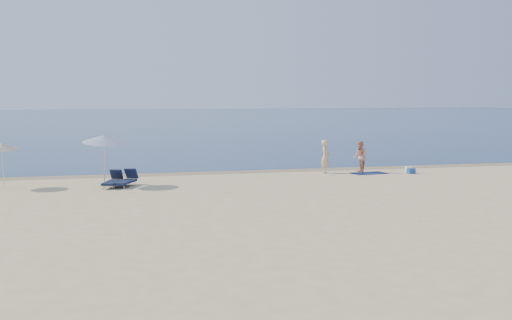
% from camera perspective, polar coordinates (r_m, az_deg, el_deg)
% --- Properties ---
extents(ground, '(160.00, 160.00, 0.00)m').
position_cam_1_polar(ground, '(18.64, 18.73, -7.77)').
color(ground, '#CBBB87').
rests_on(ground, ground).
extents(sea, '(240.00, 160.00, 0.01)m').
position_cam_1_polar(sea, '(115.70, -9.15, 3.64)').
color(sea, '#0C2548').
rests_on(sea, ground).
extents(wet_sand_strip, '(240.00, 1.60, 0.00)m').
position_cam_1_polar(wet_sand_strip, '(36.24, 1.93, -0.96)').
color(wet_sand_strip, '#847254').
rests_on(wet_sand_strip, ground).
extents(person_left, '(0.73, 0.80, 1.83)m').
position_cam_1_polar(person_left, '(35.21, 6.18, 0.31)').
color(person_left, '#E1AD7E').
rests_on(person_left, ground).
extents(person_right, '(0.74, 0.91, 1.76)m').
position_cam_1_polar(person_right, '(35.71, 9.23, 0.28)').
color(person_right, tan).
rests_on(person_right, ground).
extents(beach_towel, '(1.96, 1.23, 0.03)m').
position_cam_1_polar(beach_towel, '(35.50, 9.99, -1.16)').
color(beach_towel, '#0F1A4B').
rests_on(beach_towel, ground).
extents(white_bag, '(0.38, 0.34, 0.28)m').
position_cam_1_polar(white_bag, '(36.91, 13.41, -0.77)').
color(white_bag, white).
rests_on(white_bag, ground).
extents(blue_cooler, '(0.46, 0.37, 0.29)m').
position_cam_1_polar(blue_cooler, '(35.92, 13.62, -0.95)').
color(blue_cooler, '#1C459B').
rests_on(blue_cooler, ground).
extents(umbrella_near, '(2.52, 2.54, 2.58)m').
position_cam_1_polar(umbrella_near, '(30.61, -13.36, 1.84)').
color(umbrella_near, silver).
rests_on(umbrella_near, ground).
extents(umbrella_far, '(2.10, 2.11, 2.18)m').
position_cam_1_polar(umbrella_far, '(31.38, -21.62, 1.11)').
color(umbrella_far, silver).
rests_on(umbrella_far, ground).
extents(lounger_left, '(1.07, 1.83, 0.77)m').
position_cam_1_polar(lounger_left, '(30.57, -12.62, -1.84)').
color(lounger_left, '#131B34').
rests_on(lounger_left, ground).
extents(lounger_right, '(1.31, 1.88, 0.79)m').
position_cam_1_polar(lounger_right, '(30.60, -11.49, -1.79)').
color(lounger_right, '#151E3B').
rests_on(lounger_right, ground).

